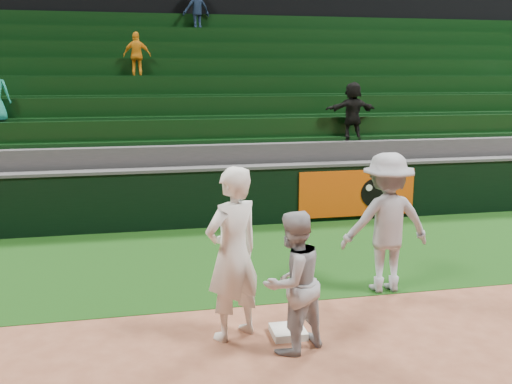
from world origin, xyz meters
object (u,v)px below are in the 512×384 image
at_px(baserunner, 293,282).
at_px(base_coach, 386,223).
at_px(first_base, 288,332).
at_px(first_baseman, 233,254).

bearing_deg(baserunner, base_coach, -168.25).
bearing_deg(first_base, base_coach, 33.39).
relative_size(first_base, baserunner, 0.25).
distance_m(first_base, baserunner, 0.86).
distance_m(first_base, first_baseman, 1.20).
distance_m(first_baseman, base_coach, 2.64).
height_order(baserunner, base_coach, base_coach).
bearing_deg(baserunner, first_baseman, -66.35).
height_order(first_baseman, base_coach, first_baseman).
relative_size(first_base, base_coach, 0.20).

